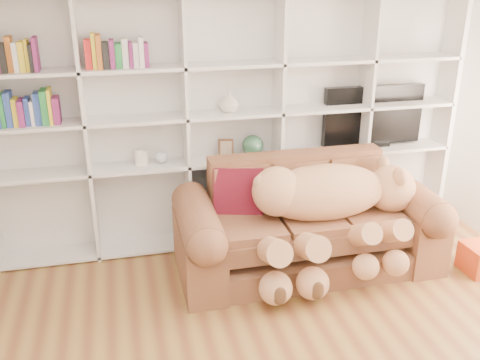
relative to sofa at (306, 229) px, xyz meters
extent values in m
cube|color=white|center=(-0.53, 0.85, 0.98)|extent=(5.00, 0.02, 2.70)
cube|color=silver|center=(-0.53, 0.81, 0.83)|extent=(4.40, 0.03, 2.40)
cube|color=silver|center=(-1.85, 0.65, 0.83)|extent=(0.03, 0.35, 2.40)
cube|color=silver|center=(-0.97, 0.65, 0.83)|extent=(0.03, 0.35, 2.40)
cube|color=silver|center=(-0.09, 0.65, 0.83)|extent=(0.03, 0.35, 2.40)
cube|color=silver|center=(0.79, 0.65, 0.83)|extent=(0.03, 0.35, 2.40)
cube|color=silver|center=(1.67, 0.65, 0.83)|extent=(0.03, 0.35, 2.40)
cube|color=silver|center=(-0.53, 0.65, -0.34)|extent=(4.40, 0.35, 0.03)
cube|color=silver|center=(-0.53, 0.65, 0.48)|extent=(4.40, 0.35, 0.03)
cube|color=silver|center=(-0.53, 0.65, 0.93)|extent=(4.40, 0.35, 0.03)
cube|color=silver|center=(-0.53, 0.65, 1.38)|extent=(4.40, 0.35, 0.03)
cube|color=brown|center=(0.00, -0.04, -0.25)|extent=(2.21, 0.89, 0.23)
cube|color=brown|center=(0.00, -0.06, 0.10)|extent=(1.64, 0.74, 0.32)
cube|color=brown|center=(0.00, 0.35, 0.32)|extent=(1.64, 0.21, 0.58)
cube|color=brown|center=(-0.99, -0.04, -0.08)|extent=(0.34, 1.00, 0.58)
cube|color=brown|center=(0.99, -0.04, -0.08)|extent=(0.34, 1.00, 0.58)
cylinder|color=brown|center=(-0.99, -0.04, 0.21)|extent=(0.34, 0.95, 0.34)
cylinder|color=brown|center=(0.99, -0.04, 0.21)|extent=(0.34, 0.95, 0.34)
ellipsoid|color=tan|center=(0.11, -0.10, 0.39)|extent=(1.12, 0.54, 0.48)
sphere|color=tan|center=(-0.32, -0.10, 0.44)|extent=(0.43, 0.43, 0.43)
sphere|color=tan|center=(0.75, -0.10, 0.36)|extent=(0.43, 0.43, 0.43)
sphere|color=#D1A88A|center=(0.91, -0.10, 0.30)|extent=(0.21, 0.21, 0.21)
sphere|color=#452B18|center=(0.99, -0.10, 0.29)|extent=(0.07, 0.07, 0.07)
ellipsoid|color=tan|center=(0.73, -0.25, 0.53)|extent=(0.10, 0.17, 0.17)
ellipsoid|color=tan|center=(0.73, 0.05, 0.53)|extent=(0.10, 0.17, 0.17)
sphere|color=tan|center=(-0.45, -0.10, 0.52)|extent=(0.15, 0.15, 0.15)
cylinder|color=tan|center=(0.30, -0.45, 0.13)|extent=(0.18, 0.52, 0.38)
cylinder|color=tan|center=(0.57, -0.45, 0.13)|extent=(0.18, 0.52, 0.38)
cylinder|color=tan|center=(-0.47, -0.45, 0.09)|extent=(0.21, 0.60, 0.44)
cylinder|color=tan|center=(-0.16, -0.45, 0.09)|extent=(0.21, 0.60, 0.44)
sphere|color=tan|center=(0.30, -0.61, -0.09)|extent=(0.22, 0.22, 0.22)
sphere|color=tan|center=(0.57, -0.61, -0.09)|extent=(0.22, 0.22, 0.22)
sphere|color=tan|center=(-0.47, -0.61, -0.16)|extent=(0.27, 0.27, 0.27)
sphere|color=tan|center=(-0.16, -0.61, -0.16)|extent=(0.27, 0.27, 0.27)
cube|color=#550E1B|center=(-0.59, 0.16, 0.35)|extent=(0.48, 0.35, 0.46)
cube|color=black|center=(0.92, 0.70, 0.81)|extent=(1.04, 0.08, 0.59)
cube|color=black|center=(0.92, 0.70, 0.52)|extent=(0.35, 0.18, 0.04)
cube|color=#512F1B|center=(-0.60, 0.65, 0.60)|extent=(0.15, 0.05, 0.18)
sphere|color=#2C573D|center=(-0.33, 0.65, 0.60)|extent=(0.21, 0.21, 0.21)
cylinder|color=silver|center=(-1.41, 0.65, 0.57)|extent=(0.09, 0.09, 0.15)
cylinder|color=silver|center=(-1.37, 0.65, 0.57)|extent=(0.08, 0.08, 0.14)
sphere|color=silver|center=(-1.21, 0.65, 0.56)|extent=(0.11, 0.11, 0.11)
imported|color=beige|center=(-0.56, 0.65, 1.05)|extent=(0.23, 0.23, 0.19)
camera|label=1|loc=(-1.57, -4.05, 2.20)|focal=40.00mm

